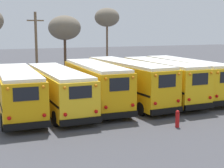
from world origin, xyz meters
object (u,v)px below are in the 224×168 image
Objects in this scene: school_bus_2 at (95,84)px; school_bus_3 at (128,81)px; bare_tree_2 at (65,28)px; school_bus_1 at (58,88)px; bare_tree_0 at (107,18)px; fire_hydrant at (177,119)px; utility_pole at (36,46)px; school_bus_5 at (185,77)px; school_bus_4 at (161,79)px; school_bus_0 at (18,91)px.

school_bus_2 is 0.90× the size of school_bus_3.
bare_tree_2 is (0.72, 19.72, 4.11)m from school_bus_3.
bare_tree_0 is at bearing 58.30° from school_bus_1.
bare_tree_2 is at bearing 87.76° from fire_hydrant.
school_bus_3 is at bearing 2.21° from school_bus_1.
utility_pole is 7.30× the size of fire_hydrant.
bare_tree_0 reaches higher than school_bus_5.
school_bus_0 is at bearing -179.77° from school_bus_4.
school_bus_1 is 13.71m from utility_pole.
school_bus_4 is at bearing -1.38° from school_bus_1.
school_bus_3 is (8.47, 0.47, 0.10)m from school_bus_0.
school_bus_2 is 0.89× the size of school_bus_5.
school_bus_3 is 20.16m from bare_tree_2.
school_bus_4 reaches higher than school_bus_5.
bare_tree_0 is (12.31, 19.93, 5.65)m from school_bus_1.
utility_pole is at bearing -127.83° from bare_tree_2.
school_bus_0 is at bearing -178.73° from school_bus_2.
school_bus_1 is 1.24× the size of bare_tree_0.
school_bus_1 is 2.83m from school_bus_2.
bare_tree_0 is at bearing 53.13° from school_bus_0.
bare_tree_2 is (-2.10, 20.15, 4.11)m from school_bus_4.
school_bus_2 is 13.83m from utility_pole.
bare_tree_2 reaches higher than school_bus_2.
school_bus_0 is 1.31× the size of utility_pole.
bare_tree_0 reaches higher than school_bus_0.
school_bus_4 is at bearing -84.04° from bare_tree_2.
school_bus_4 is (8.46, -0.20, 0.16)m from school_bus_1.
school_bus_0 is 14.13m from school_bus_5.
school_bus_0 is 22.58m from bare_tree_2.
fire_hydrant is at bearing -114.72° from school_bus_4.
school_bus_3 is 1.08× the size of school_bus_4.
utility_pole reaches higher than school_bus_1.
school_bus_1 is at bearing 178.62° from school_bus_4.
school_bus_3 is at bearing -71.90° from utility_pole.
bare_tree_2 is (-4.92, 19.45, 4.15)m from school_bus_5.
school_bus_1 is at bearing -95.61° from utility_pole.
bare_tree_0 is 28.70m from fire_hydrant.
school_bus_2 is 2.84m from school_bus_3.
utility_pole is 21.18m from fire_hydrant.
bare_tree_2 is at bearing 104.20° from school_bus_5.
fire_hydrant is (3.98, -20.52, -3.42)m from utility_pole.
school_bus_3 is 5.65m from school_bus_5.
utility_pole is (-4.32, 13.23, 2.17)m from school_bus_3.
school_bus_1 is 5.65m from school_bus_3.
bare_tree_2 reaches higher than school_bus_0.
school_bus_4 is 20.67m from bare_tree_2.
school_bus_5 is (14.11, 0.74, 0.06)m from school_bus_0.
school_bus_1 reaches higher than fire_hydrant.
bare_tree_0 is at bearing 71.31° from school_bus_3.
bare_tree_2 is at bearing 65.54° from school_bus_0.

